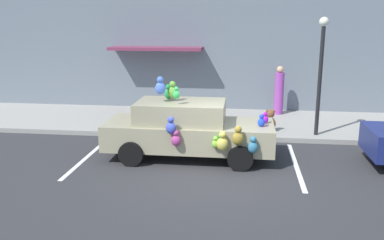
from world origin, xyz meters
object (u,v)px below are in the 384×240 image
teddy_bear_on_sidewalk (270,121)px  street_lamp_post (321,64)px  pedestrian_near_shopfront (279,92)px  plush_covered_car (187,129)px

teddy_bear_on_sidewalk → street_lamp_post: bearing=-9.5°
teddy_bear_on_sidewalk → pedestrian_near_shopfront: bearing=80.0°
plush_covered_car → pedestrian_near_shopfront: plush_covered_car is taller
teddy_bear_on_sidewalk → pedestrian_near_shopfront: pedestrian_near_shopfront is taller
pedestrian_near_shopfront → street_lamp_post: bearing=-71.2°
plush_covered_car → pedestrian_near_shopfront: (2.79, 5.05, 0.20)m
plush_covered_car → teddy_bear_on_sidewalk: plush_covered_car is taller
street_lamp_post → pedestrian_near_shopfront: 3.27m
street_lamp_post → pedestrian_near_shopfront: bearing=108.8°
plush_covered_car → street_lamp_post: street_lamp_post is taller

